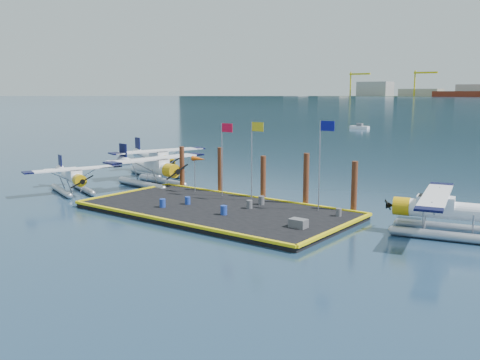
# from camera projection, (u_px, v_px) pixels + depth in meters

# --- Properties ---
(ground) EXTENTS (4000.00, 4000.00, 0.00)m
(ground) POSITION_uv_depth(u_px,v_px,m) (216.00, 213.00, 39.69)
(ground) COLOR navy
(ground) RESTS_ON ground
(dock) EXTENTS (20.00, 10.00, 0.40)m
(dock) POSITION_uv_depth(u_px,v_px,m) (216.00, 210.00, 39.66)
(dock) COLOR black
(dock) RESTS_ON ground
(dock_bumpers) EXTENTS (20.25, 10.25, 0.18)m
(dock_bumpers) POSITION_uv_depth(u_px,v_px,m) (216.00, 207.00, 39.61)
(dock_bumpers) COLOR yellow
(dock_bumpers) RESTS_ON dock
(seaplane_a) EXTENTS (7.85, 8.33, 3.01)m
(seaplane_a) POSITION_uv_depth(u_px,v_px,m) (73.00, 179.00, 47.20)
(seaplane_a) COLOR #9BA0A9
(seaplane_a) RESTS_ON ground
(seaplane_b) EXTENTS (9.59, 10.54, 3.73)m
(seaplane_b) POSITION_uv_depth(u_px,v_px,m) (154.00, 170.00, 50.49)
(seaplane_b) COLOR #9BA0A9
(seaplane_b) RESTS_ON ground
(seaplane_c) EXTENTS (9.74, 10.36, 3.73)m
(seaplane_c) POSITION_uv_depth(u_px,v_px,m) (157.00, 161.00, 56.93)
(seaplane_c) COLOR #9BA0A9
(seaplane_c) RESTS_ON ground
(seaplane_d) EXTENTS (8.97, 9.74, 3.45)m
(seaplane_d) POSITION_uv_depth(u_px,v_px,m) (442.00, 212.00, 33.23)
(seaplane_d) COLOR #9BA0A9
(seaplane_d) RESTS_ON ground
(drum_0) EXTENTS (0.41, 0.41, 0.58)m
(drum_0) POSITION_uv_depth(u_px,v_px,m) (188.00, 201.00, 40.83)
(drum_0) COLOR #1C389A
(drum_0) RESTS_ON dock
(drum_1) EXTENTS (0.47, 0.47, 0.66)m
(drum_1) POSITION_uv_depth(u_px,v_px,m) (224.00, 210.00, 37.37)
(drum_1) COLOR #1C389A
(drum_1) RESTS_ON dock
(drum_2) EXTENTS (0.44, 0.44, 0.62)m
(drum_2) POSITION_uv_depth(u_px,v_px,m) (249.00, 204.00, 39.37)
(drum_2) COLOR #56565B
(drum_2) RESTS_ON dock
(drum_3) EXTENTS (0.45, 0.45, 0.64)m
(drum_3) POSITION_uv_depth(u_px,v_px,m) (162.00, 203.00, 39.78)
(drum_3) COLOR #1C389A
(drum_3) RESTS_ON dock
(drum_4) EXTENTS (0.39, 0.39, 0.55)m
(drum_4) POSITION_uv_depth(u_px,v_px,m) (339.00, 212.00, 36.95)
(drum_4) COLOR #56565B
(drum_4) RESTS_ON dock
(drum_5) EXTENTS (0.47, 0.47, 0.66)m
(drum_5) POSITION_uv_depth(u_px,v_px,m) (261.00, 200.00, 40.74)
(drum_5) COLOR #56565B
(drum_5) RESTS_ON dock
(crate) EXTENTS (1.11, 0.74, 0.55)m
(crate) POSITION_uv_depth(u_px,v_px,m) (298.00, 223.00, 33.88)
(crate) COLOR #56565B
(crate) RESTS_ON dock
(flagpole_red) EXTENTS (1.14, 0.08, 6.00)m
(flagpole_red) POSITION_uv_depth(u_px,v_px,m) (224.00, 148.00, 43.33)
(flagpole_red) COLOR #95949C
(flagpole_red) RESTS_ON dock
(flagpole_yellow) EXTENTS (1.14, 0.08, 6.20)m
(flagpole_yellow) POSITION_uv_depth(u_px,v_px,m) (254.00, 149.00, 41.52)
(flagpole_yellow) COLOR #95949C
(flagpole_yellow) RESTS_ON dock
(flagpole_blue) EXTENTS (1.14, 0.08, 6.50)m
(flagpole_blue) POSITION_uv_depth(u_px,v_px,m) (322.00, 152.00, 37.92)
(flagpole_blue) COLOR #95949C
(flagpole_blue) RESTS_ON dock
(windsock) EXTENTS (1.40, 0.44, 3.12)m
(windsock) POSITION_uv_depth(u_px,v_px,m) (199.00, 160.00, 45.15)
(windsock) COLOR #95949C
(windsock) RESTS_ON dock
(piling_0) EXTENTS (0.44, 0.44, 4.00)m
(piling_0) POSITION_uv_depth(u_px,v_px,m) (182.00, 168.00, 48.68)
(piling_0) COLOR #482114
(piling_0) RESTS_ON ground
(piling_1) EXTENTS (0.44, 0.44, 4.20)m
(piling_1) POSITION_uv_depth(u_px,v_px,m) (220.00, 172.00, 45.98)
(piling_1) COLOR #482114
(piling_1) RESTS_ON ground
(piling_2) EXTENTS (0.44, 0.44, 3.80)m
(piling_2) POSITION_uv_depth(u_px,v_px,m) (263.00, 179.00, 43.33)
(piling_2) COLOR #482114
(piling_2) RESTS_ON ground
(piling_3) EXTENTS (0.44, 0.44, 4.30)m
(piling_3) POSITION_uv_depth(u_px,v_px,m) (306.00, 181.00, 40.90)
(piling_3) COLOR #482114
(piling_3) RESTS_ON ground
(piling_4) EXTENTS (0.44, 0.44, 4.00)m
(piling_4) POSITION_uv_depth(u_px,v_px,m) (354.00, 189.00, 38.54)
(piling_4) COLOR #482114
(piling_4) RESTS_ON ground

